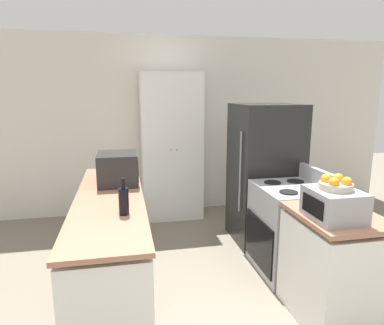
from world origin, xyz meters
name	(u,v)px	position (x,y,z in m)	size (l,w,h in m)	color
wall_back	(172,126)	(0.00, 3.34, 1.30)	(7.00, 0.06, 2.60)	silver
counter_left	(112,244)	(-0.87, 1.28, 0.43)	(0.60, 2.36, 0.89)	silver
counter_right	(332,268)	(0.87, 0.47, 0.43)	(0.60, 0.75, 0.89)	silver
pantry_cabinet	(171,147)	(-0.06, 3.04, 1.03)	(0.85, 0.53, 2.06)	white
stove	(290,228)	(0.89, 1.24, 0.45)	(0.66, 0.74, 1.05)	#9E9EA3
refrigerator	(264,174)	(0.93, 2.02, 0.83)	(0.76, 0.74, 1.67)	black
microwave	(118,169)	(-0.79, 1.71, 1.04)	(0.40, 0.46, 0.32)	black
wine_bottle	(124,201)	(-0.74, 0.78, 1.00)	(0.08, 0.08, 0.29)	black
toaster_oven	(334,204)	(0.77, 0.38, 1.00)	(0.35, 0.39, 0.22)	#939399
fruit_bowl	(336,184)	(0.77, 0.39, 1.15)	(0.24, 0.24, 0.10)	#B2A893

